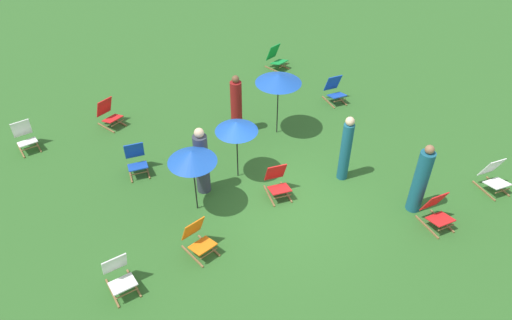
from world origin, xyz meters
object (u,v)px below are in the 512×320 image
at_px(deckchair_6, 276,58).
at_px(umbrella_0, 236,127).
at_px(person_1, 420,180).
at_px(deckchair_5, 277,182).
at_px(umbrella_1, 192,156).
at_px(person_2, 346,150).
at_px(deckchair_2, 25,136).
at_px(deckchair_8, 198,238).
at_px(umbrella_2, 279,79).
at_px(person_0, 202,162).
at_px(deckchair_3, 335,90).
at_px(deckchair_1, 437,211).
at_px(deckchair_0, 119,275).
at_px(deckchair_4, 136,160).
at_px(person_3, 236,106).
at_px(deckchair_9, 109,114).
at_px(deckchair_7, 494,176).

relative_size(deckchair_6, umbrella_0, 0.51).
bearing_deg(person_1, deckchair_5, 44.64).
xyz_separation_m(umbrella_0, umbrella_1, (-1.42, -0.43, 0.03)).
distance_m(umbrella_0, person_2, 2.71).
distance_m(deckchair_2, person_1, 10.20).
bearing_deg(deckchair_8, umbrella_0, 30.80).
xyz_separation_m(umbrella_2, person_0, (-2.93, -0.91, -0.87)).
height_order(deckchair_3, person_2, person_2).
relative_size(deckchair_1, deckchair_2, 1.00).
xyz_separation_m(deckchair_6, person_1, (-1.63, -7.45, 0.49)).
xyz_separation_m(deckchair_2, person_0, (3.07, -4.27, 0.49)).
relative_size(deckchair_0, deckchair_8, 1.00).
bearing_deg(umbrella_1, person_1, -35.30).
distance_m(deckchair_1, deckchair_4, 7.28).
bearing_deg(person_3, deckchair_2, 117.25).
height_order(deckchair_2, umbrella_1, umbrella_1).
bearing_deg(person_3, deckchair_3, -41.24).
distance_m(deckchair_9, person_3, 3.75).
bearing_deg(deckchair_4, umbrella_0, -24.12).
bearing_deg(deckchair_4, person_3, 15.59).
bearing_deg(person_0, deckchair_8, -31.40).
bearing_deg(deckchair_6, person_0, -153.35).
height_order(deckchair_0, person_3, person_3).
relative_size(deckchair_4, umbrella_2, 0.46).
bearing_deg(deckchair_9, deckchair_4, -111.65).
relative_size(person_1, person_3, 1.03).
bearing_deg(deckchair_2, deckchair_8, -70.61).
bearing_deg(person_0, person_1, 49.43).
height_order(deckchair_7, umbrella_2, umbrella_2).
xyz_separation_m(deckchair_0, umbrella_1, (2.31, 1.06, 1.18)).
bearing_deg(deckchair_0, umbrella_0, 24.36).
xyz_separation_m(deckchair_6, person_2, (-2.22, -5.68, 0.51)).
xyz_separation_m(deckchair_1, umbrella_2, (-0.73, 4.88, 1.35)).
relative_size(deckchair_0, deckchair_7, 0.98).
height_order(deckchair_2, person_0, person_0).
bearing_deg(person_3, umbrella_2, -73.12).
relative_size(deckchair_8, person_3, 0.47).
bearing_deg(deckchair_8, person_0, 49.72).
relative_size(deckchair_5, person_0, 0.48).
relative_size(umbrella_2, person_3, 1.04).
height_order(deckchair_3, deckchair_7, same).
distance_m(deckchair_9, umbrella_1, 4.66).
bearing_deg(deckchair_5, umbrella_2, 70.05).
height_order(deckchair_6, person_0, person_0).
distance_m(deckchair_3, deckchair_7, 5.27).
distance_m(deckchair_8, person_0, 1.98).
xyz_separation_m(deckchair_5, deckchair_7, (4.39, -2.87, 0.00)).
height_order(umbrella_0, person_0, person_0).
relative_size(deckchair_5, umbrella_1, 0.51).
bearing_deg(person_1, umbrella_1, 53.85).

